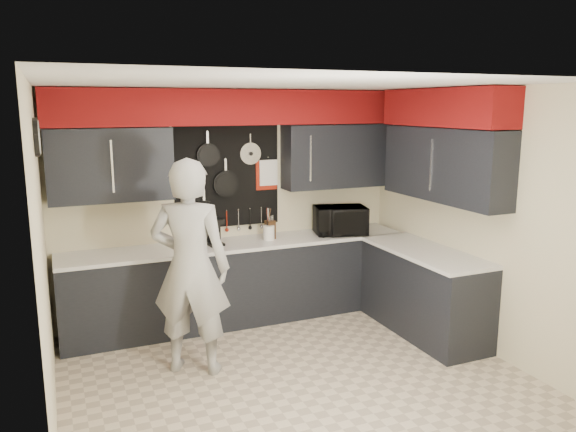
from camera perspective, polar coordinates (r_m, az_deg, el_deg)
name	(u,v)px	position (r m, az deg, el deg)	size (l,w,h in m)	color
ground	(292,374)	(5.35, 0.38, -15.75)	(4.00, 4.00, 0.00)	beige
back_wall_assembly	(235,143)	(6.28, -5.38, 7.38)	(4.00, 0.36, 2.60)	beige
right_wall_assembly	(448,153)	(5.98, 15.96, 6.16)	(0.36, 3.50, 2.60)	beige
left_wall_assembly	(43,256)	(4.52, -23.59, -3.71)	(0.05, 3.50, 2.60)	beige
base_cabinets	(292,284)	(6.31, 0.39, -6.94)	(3.95, 2.20, 0.92)	black
microwave	(340,220)	(6.66, 5.32, -0.44)	(0.59, 0.40, 0.33)	black
knife_block	(270,230)	(6.41, -1.83, -1.40)	(0.10, 0.10, 0.21)	#342110
utensil_crock	(269,233)	(6.36, -1.96, -1.71)	(0.13, 0.13, 0.17)	white
coffee_maker	(214,231)	(6.19, -7.52, -1.51)	(0.18, 0.22, 0.30)	black
person	(190,267)	(5.14, -9.89, -5.17)	(0.72, 0.48, 1.98)	#A4A4A2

